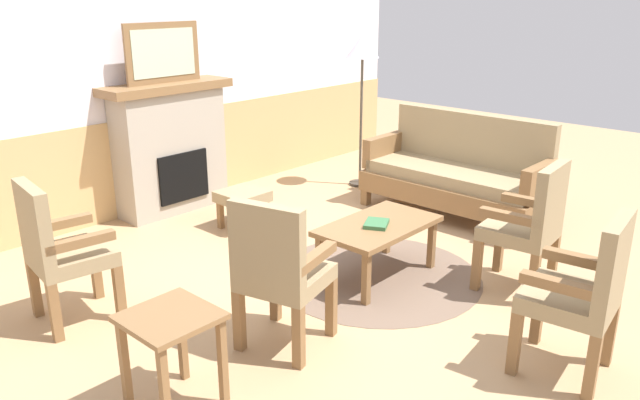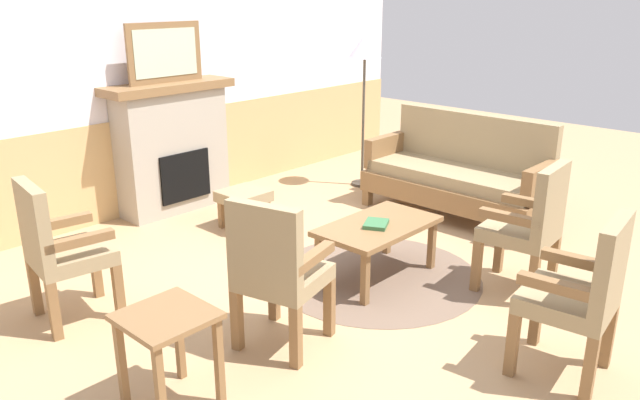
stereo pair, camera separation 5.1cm
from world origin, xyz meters
name	(u,v)px [view 1 (the left image)]	position (x,y,z in m)	size (l,w,h in m)	color
ground_plane	(353,276)	(0.00, 0.00, 0.00)	(14.00, 14.00, 0.00)	tan
wall_back	(150,77)	(0.00, 2.60, 1.31)	(7.20, 0.14, 2.70)	white
fireplace	(170,147)	(0.00, 2.35, 0.65)	(1.30, 0.44, 1.28)	#A39989
framed_picture	(163,53)	(0.00, 2.35, 1.56)	(0.80, 0.04, 0.56)	brown
couch	(456,176)	(1.77, 0.16, 0.40)	(0.70, 1.80, 0.98)	brown
coffee_table	(378,230)	(0.13, -0.13, 0.39)	(0.96, 0.56, 0.44)	brown
round_rug	(377,276)	(0.13, -0.13, 0.00)	(1.62, 1.62, 0.01)	brown
book_on_table	(376,224)	(0.08, -0.15, 0.46)	(0.21, 0.17, 0.03)	#33663D
footstool	(243,199)	(0.12, 1.43, 0.28)	(0.40, 0.40, 0.36)	brown
armchair_near_fireplace	(59,247)	(-1.82, 0.99, 0.54)	(0.54, 0.54, 0.98)	brown
armchair_by_window_left	(279,268)	(-1.09, -0.30, 0.54)	(0.58, 0.58, 0.98)	brown
armchair_front_left	(584,289)	(-0.14, -1.76, 0.54)	(0.53, 0.53, 0.98)	brown
armchair_front_center	(530,222)	(0.67, -1.08, 0.54)	(0.52, 0.52, 0.98)	brown
side_table	(171,335)	(-1.87, -0.31, 0.43)	(0.44, 0.44, 0.55)	brown
floor_lamp_by_couch	(362,56)	(1.92, 1.48, 1.45)	(0.36, 0.36, 1.68)	#332D28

